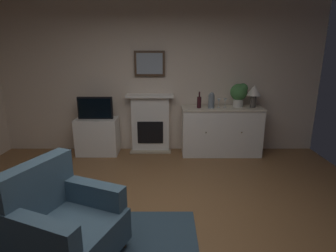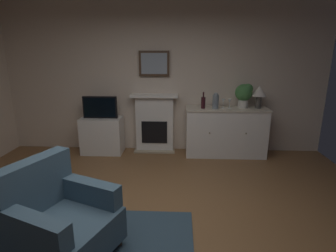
{
  "view_description": "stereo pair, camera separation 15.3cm",
  "coord_description": "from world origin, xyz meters",
  "views": [
    {
      "loc": [
        0.18,
        -2.42,
        1.85
      ],
      "look_at": [
        0.19,
        0.67,
        1.0
      ],
      "focal_mm": 28.8,
      "sensor_mm": 36.0,
      "label": 1
    },
    {
      "loc": [
        0.33,
        -2.42,
        1.85
      ],
      "look_at": [
        0.19,
        0.67,
        1.0
      ],
      "focal_mm": 28.8,
      "sensor_mm": 36.0,
      "label": 2
    }
  ],
  "objects": [
    {
      "name": "ground_plane",
      "position": [
        0.0,
        0.0,
        -0.05
      ],
      "size": [
        5.99,
        5.33,
        0.1
      ],
      "primitive_type": "cube",
      "color": "brown",
      "rests_on": "ground"
    },
    {
      "name": "wall_rear",
      "position": [
        0.0,
        2.64,
        1.48
      ],
      "size": [
        5.99,
        0.06,
        2.96
      ],
      "primitive_type": "cube",
      "color": "beige",
      "rests_on": "ground_plane"
    },
    {
      "name": "fireplace_unit",
      "position": [
        -0.15,
        2.51,
        0.55
      ],
      "size": [
        0.87,
        0.3,
        1.1
      ],
      "color": "white",
      "rests_on": "ground_plane"
    },
    {
      "name": "framed_picture",
      "position": [
        -0.15,
        2.55,
        1.65
      ],
      "size": [
        0.55,
        0.04,
        0.45
      ],
      "color": "#473323"
    },
    {
      "name": "sideboard_cabinet",
      "position": [
        1.16,
        2.33,
        0.44
      ],
      "size": [
        1.46,
        0.49,
        0.89
      ],
      "color": "white",
      "rests_on": "ground_plane"
    },
    {
      "name": "table_lamp",
      "position": [
        1.7,
        2.33,
        1.17
      ],
      "size": [
        0.26,
        0.26,
        0.4
      ],
      "color": "#4C4742",
      "rests_on": "sideboard_cabinet"
    },
    {
      "name": "wine_bottle",
      "position": [
        0.73,
        2.29,
        0.99
      ],
      "size": [
        0.08,
        0.08,
        0.29
      ],
      "color": "#331419",
      "rests_on": "sideboard_cabinet"
    },
    {
      "name": "wine_glass_left",
      "position": [
        1.09,
        2.33,
        1.01
      ],
      "size": [
        0.07,
        0.07,
        0.16
      ],
      "color": "silver",
      "rests_on": "sideboard_cabinet"
    },
    {
      "name": "wine_glass_center",
      "position": [
        1.2,
        2.33,
        1.01
      ],
      "size": [
        0.07,
        0.07,
        0.16
      ],
      "color": "silver",
      "rests_on": "sideboard_cabinet"
    },
    {
      "name": "vase_decorative",
      "position": [
        0.94,
        2.28,
        1.03
      ],
      "size": [
        0.11,
        0.11,
        0.28
      ],
      "color": "slate",
      "rests_on": "sideboard_cabinet"
    },
    {
      "name": "tv_cabinet",
      "position": [
        -1.13,
        2.35,
        0.34
      ],
      "size": [
        0.75,
        0.42,
        0.68
      ],
      "color": "white",
      "rests_on": "ground_plane"
    },
    {
      "name": "tv_set",
      "position": [
        -1.13,
        2.32,
        0.88
      ],
      "size": [
        0.62,
        0.07,
        0.4
      ],
      "color": "black",
      "rests_on": "tv_cabinet"
    },
    {
      "name": "potted_plant_small",
      "position": [
        1.45,
        2.38,
        1.14
      ],
      "size": [
        0.3,
        0.3,
        0.43
      ],
      "color": "beige",
      "rests_on": "sideboard_cabinet"
    },
    {
      "name": "armchair",
      "position": [
        -0.75,
        -0.34,
        0.38
      ],
      "size": [
        1.04,
        1.01,
        0.92
      ],
      "color": "#3F596B",
      "rests_on": "ground_plane"
    }
  ]
}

